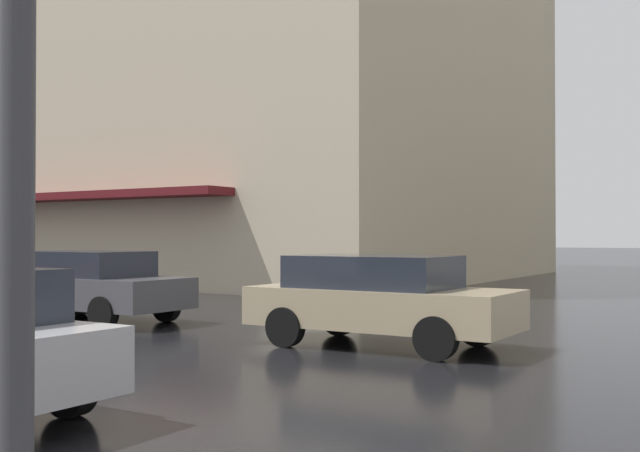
% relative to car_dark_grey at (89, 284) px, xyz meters
% --- Properties ---
extents(haussmann_block_mid, '(20.58, 27.37, 25.82)m').
position_rel_car_dark_grey_xyz_m(haussmann_block_mid, '(16.69, 11.40, 11.89)').
color(haussmann_block_mid, beige).
rests_on(haussmann_block_mid, ground_plane).
extents(car_dark_grey, '(1.85, 4.10, 1.41)m').
position_rel_car_dark_grey_xyz_m(car_dark_grey, '(0.00, 0.00, 0.00)').
color(car_dark_grey, '#4C4C51').
rests_on(car_dark_grey, ground_plane).
extents(car_champagne, '(1.85, 4.10, 1.41)m').
position_rel_car_dark_grey_xyz_m(car_champagne, '(0.00, -6.51, 0.00)').
color(car_champagne, tan).
rests_on(car_champagne, ground_plane).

